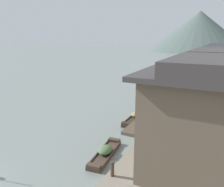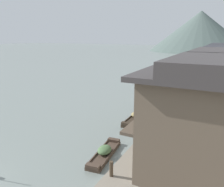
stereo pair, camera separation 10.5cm
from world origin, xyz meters
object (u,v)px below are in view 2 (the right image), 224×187
object	(u,v)px
boat_midriver_drifting	(195,71)
house_waterfront_nearest	(196,116)
boat_moored_nearest	(156,102)
house_waterfront_tall	(220,75)
mooring_post_dock_mid	(157,119)
boat_moored_third	(175,89)
house_waterfront_second	(211,89)
boat_midriver_upstream	(104,153)
boat_moored_far	(190,75)
house_waterfront_narrow	(221,67)
mooring_post_dock_near	(111,169)
boat_moored_second	(136,117)

from	to	relation	value
boat_midriver_drifting	house_waterfront_nearest	world-z (taller)	house_waterfront_nearest
boat_moored_nearest	house_waterfront_tall	distance (m)	7.70
house_waterfront_tall	mooring_post_dock_mid	bearing A→B (deg)	-112.77
boat_moored_third	mooring_post_dock_mid	xyz separation A→B (m)	(1.76, -15.80, 0.91)
boat_midriver_drifting	house_waterfront_tall	distance (m)	27.54
boat_moored_nearest	house_waterfront_second	size ratio (longest dim) A/B	0.48
boat_moored_third	house_waterfront_second	distance (m)	15.54
boat_moored_third	boat_midriver_upstream	xyz separation A→B (m)	(-0.18, -21.30, 0.03)
boat_moored_third	house_waterfront_tall	bearing A→B (deg)	-44.89
boat_moored_far	house_waterfront_second	size ratio (longest dim) A/B	0.67
house_waterfront_tall	house_waterfront_narrow	xyz separation A→B (m)	(-0.14, 7.21, 0.01)
boat_midriver_upstream	mooring_post_dock_near	distance (m)	3.45
boat_moored_second	house_waterfront_narrow	xyz separation A→B (m)	(6.62, 15.20, 3.50)
house_waterfront_second	house_waterfront_tall	world-z (taller)	same
boat_moored_second	boat_moored_far	xyz separation A→B (m)	(0.74, 27.80, 0.02)
house_waterfront_second	mooring_post_dock_mid	distance (m)	4.90
boat_moored_nearest	house_waterfront_tall	world-z (taller)	house_waterfront_tall
boat_moored_third	house_waterfront_second	world-z (taller)	house_waterfront_second
house_waterfront_narrow	mooring_post_dock_near	bearing A→B (deg)	-99.01
boat_moored_second	mooring_post_dock_near	distance (m)	10.49
boat_moored_nearest	house_waterfront_nearest	world-z (taller)	house_waterfront_nearest
boat_midriver_upstream	house_waterfront_tall	size ratio (longest dim) A/B	0.50
boat_moored_nearest	mooring_post_dock_near	world-z (taller)	mooring_post_dock_near
mooring_post_dock_mid	house_waterfront_nearest	bearing A→B (deg)	-56.17
boat_moored_third	boat_midriver_upstream	bearing A→B (deg)	-90.47
boat_midriver_drifting	boat_midriver_upstream	world-z (taller)	boat_midriver_upstream
mooring_post_dock_mid	mooring_post_dock_near	bearing A→B (deg)	-90.00
boat_midriver_drifting	house_waterfront_tall	xyz separation A→B (m)	(5.82, -26.68, 3.54)
boat_midriver_drifting	mooring_post_dock_near	xyz separation A→B (m)	(1.67, -44.79, 0.97)
boat_midriver_upstream	mooring_post_dock_mid	xyz separation A→B (m)	(1.93, 5.50, 0.88)
boat_midriver_upstream	mooring_post_dock_mid	bearing A→B (deg)	70.64
house_waterfront_second	boat_midriver_upstream	bearing A→B (deg)	-128.33
boat_moored_third	house_waterfront_tall	size ratio (longest dim) A/B	0.53
boat_moored_third	boat_midriver_drifting	world-z (taller)	boat_moored_third
boat_moored_second	house_waterfront_tall	bearing A→B (deg)	49.73
boat_moored_third	house_waterfront_tall	world-z (taller)	house_waterfront_tall
boat_moored_second	house_waterfront_narrow	bearing A→B (deg)	66.45
house_waterfront_narrow	house_waterfront_second	bearing A→B (deg)	-90.90
boat_moored_third	mooring_post_dock_near	bearing A→B (deg)	-85.81
house_waterfront_second	mooring_post_dock_near	distance (m)	10.91
boat_moored_far	house_waterfront_narrow	xyz separation A→B (m)	(5.89, -12.60, 3.49)
house_waterfront_second	mooring_post_dock_near	world-z (taller)	house_waterfront_second
house_waterfront_nearest	house_waterfront_tall	distance (m)	15.29
house_waterfront_tall	house_waterfront_narrow	bearing A→B (deg)	91.15
house_waterfront_narrow	mooring_post_dock_mid	bearing A→B (deg)	-103.20
boat_moored_second	mooring_post_dock_near	size ratio (longest dim) A/B	6.06
house_waterfront_tall	mooring_post_dock_mid	xyz separation A→B (m)	(-4.16, -9.90, -2.61)
mooring_post_dock_near	house_waterfront_tall	bearing A→B (deg)	77.07
boat_moored_second	boat_moored_far	size ratio (longest dim) A/B	0.96
mooring_post_dock_mid	house_waterfront_second	bearing A→B (deg)	24.41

